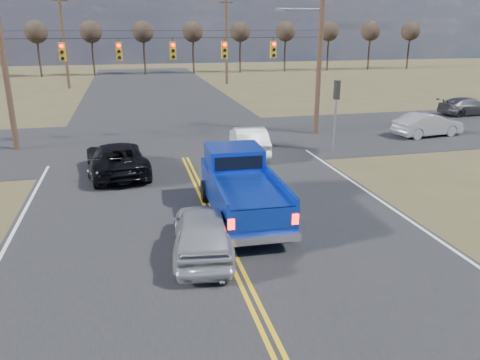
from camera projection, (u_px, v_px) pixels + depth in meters
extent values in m
plane|color=brown|center=(254.00, 304.00, 11.75)|extent=(160.00, 160.00, 0.00)
cube|color=#28282B|center=(196.00, 182.00, 20.99)|extent=(14.00, 120.00, 0.02)
cube|color=#28282B|center=(177.00, 141.00, 28.38)|extent=(120.00, 12.00, 0.02)
cylinder|color=#473323|center=(3.00, 59.00, 24.83)|extent=(0.32, 0.32, 10.00)
cylinder|color=#473323|center=(320.00, 54.00, 28.80)|extent=(0.32, 0.32, 10.00)
cylinder|color=black|center=(172.00, 38.00, 26.50)|extent=(18.00, 0.02, 0.02)
cylinder|color=black|center=(172.00, 31.00, 26.37)|extent=(18.00, 0.02, 0.02)
cube|color=#B28C14|center=(62.00, 52.00, 25.39)|extent=(0.34, 0.24, 1.00)
cylinder|color=#FF0C05|center=(61.00, 46.00, 25.16)|extent=(0.20, 0.06, 0.20)
cylinder|color=black|center=(62.00, 52.00, 25.26)|extent=(0.20, 0.06, 0.20)
cylinder|color=black|center=(63.00, 58.00, 25.37)|extent=(0.20, 0.06, 0.20)
cube|color=black|center=(61.00, 44.00, 25.10)|extent=(0.24, 0.14, 0.03)
cube|color=#B28C14|center=(119.00, 51.00, 26.06)|extent=(0.34, 0.24, 1.00)
cylinder|color=#FF0C05|center=(119.00, 45.00, 25.82)|extent=(0.20, 0.06, 0.20)
cylinder|color=black|center=(119.00, 51.00, 25.93)|extent=(0.20, 0.06, 0.20)
cylinder|color=black|center=(119.00, 58.00, 26.03)|extent=(0.20, 0.06, 0.20)
cube|color=black|center=(118.00, 43.00, 25.76)|extent=(0.24, 0.14, 0.03)
cube|color=#B28C14|center=(173.00, 51.00, 26.72)|extent=(0.34, 0.24, 1.00)
cylinder|color=#FF0C05|center=(173.00, 45.00, 26.48)|extent=(0.20, 0.06, 0.20)
cylinder|color=black|center=(173.00, 51.00, 26.59)|extent=(0.20, 0.06, 0.20)
cylinder|color=black|center=(173.00, 57.00, 26.69)|extent=(0.20, 0.06, 0.20)
cube|color=black|center=(173.00, 43.00, 26.42)|extent=(0.24, 0.14, 0.03)
cube|color=#B28C14|center=(224.00, 50.00, 27.38)|extent=(0.34, 0.24, 1.00)
cylinder|color=#FF0C05|center=(225.00, 44.00, 27.15)|extent=(0.20, 0.06, 0.20)
cylinder|color=black|center=(225.00, 50.00, 27.25)|extent=(0.20, 0.06, 0.20)
cylinder|color=black|center=(225.00, 56.00, 27.35)|extent=(0.20, 0.06, 0.20)
cube|color=black|center=(225.00, 42.00, 27.08)|extent=(0.24, 0.14, 0.03)
cube|color=#B28C14|center=(273.00, 50.00, 28.04)|extent=(0.34, 0.24, 1.00)
cylinder|color=#FF0C05|center=(274.00, 44.00, 27.81)|extent=(0.20, 0.06, 0.20)
cylinder|color=black|center=(274.00, 50.00, 27.91)|extent=(0.20, 0.06, 0.20)
cylinder|color=black|center=(274.00, 55.00, 28.01)|extent=(0.20, 0.06, 0.20)
cube|color=black|center=(274.00, 42.00, 27.75)|extent=(0.24, 0.14, 0.03)
cylinder|color=slate|center=(335.00, 123.00, 25.53)|extent=(0.12, 0.12, 3.20)
cube|color=black|center=(337.00, 90.00, 24.97)|extent=(0.24, 0.34, 1.00)
cylinder|color=slate|center=(300.00, 9.00, 27.67)|extent=(2.80, 0.10, 0.10)
cube|color=slate|center=(279.00, 10.00, 27.40)|extent=(0.55, 0.22, 0.14)
cylinder|color=#473323|center=(64.00, 42.00, 50.69)|extent=(0.32, 0.32, 10.00)
cube|color=#473323|center=(60.00, 1.00, 49.37)|extent=(1.60, 0.12, 0.12)
cylinder|color=#473323|center=(226.00, 41.00, 54.66)|extent=(0.32, 0.32, 10.00)
cube|color=#473323|center=(226.00, 2.00, 53.34)|extent=(1.60, 0.12, 0.12)
cylinder|color=#33261C|center=(39.00, 56.00, 63.22)|extent=(0.28, 0.28, 5.50)
sphere|color=#2D231C|center=(36.00, 32.00, 62.23)|extent=(3.00, 3.00, 3.00)
cylinder|color=#33261C|center=(93.00, 56.00, 64.77)|extent=(0.28, 0.28, 5.50)
sphere|color=#2D231C|center=(91.00, 32.00, 63.78)|extent=(3.00, 3.00, 3.00)
cylinder|color=#33261C|center=(144.00, 55.00, 66.31)|extent=(0.28, 0.28, 5.50)
sphere|color=#2D231C|center=(143.00, 32.00, 65.32)|extent=(3.00, 3.00, 3.00)
cylinder|color=#33261C|center=(193.00, 54.00, 67.85)|extent=(0.28, 0.28, 5.50)
sphere|color=#2D231C|center=(193.00, 31.00, 66.87)|extent=(3.00, 3.00, 3.00)
cylinder|color=#33261C|center=(240.00, 54.00, 69.40)|extent=(0.28, 0.28, 5.50)
sphere|color=#2D231C|center=(240.00, 31.00, 68.41)|extent=(3.00, 3.00, 3.00)
cylinder|color=#33261C|center=(285.00, 53.00, 70.94)|extent=(0.28, 0.28, 5.50)
sphere|color=#2D231C|center=(286.00, 31.00, 69.96)|extent=(3.00, 3.00, 3.00)
cylinder|color=#33261C|center=(328.00, 52.00, 72.49)|extent=(0.28, 0.28, 5.50)
sphere|color=#2D231C|center=(329.00, 31.00, 71.50)|extent=(3.00, 3.00, 3.00)
cylinder|color=#33261C|center=(369.00, 52.00, 74.03)|extent=(0.28, 0.28, 5.50)
sphere|color=#2D231C|center=(371.00, 31.00, 73.04)|extent=(3.00, 3.00, 3.00)
cylinder|color=#33261C|center=(408.00, 51.00, 75.58)|extent=(0.28, 0.28, 5.50)
sphere|color=#2D231C|center=(411.00, 31.00, 74.59)|extent=(3.00, 3.00, 3.00)
cylinder|color=black|center=(223.00, 233.00, 14.74)|extent=(0.38, 0.90, 0.89)
cylinder|color=black|center=(287.00, 227.00, 15.14)|extent=(0.38, 0.90, 0.89)
cylinder|color=black|center=(206.00, 191.00, 18.45)|extent=(0.38, 0.90, 0.89)
cylinder|color=black|center=(258.00, 188.00, 18.85)|extent=(0.38, 0.90, 0.89)
cube|color=#1033B6|center=(243.00, 193.00, 16.62)|extent=(2.40, 6.05, 1.11)
cube|color=#1033B6|center=(234.00, 157.00, 17.83)|extent=(2.11, 1.95, 0.80)
cube|color=black|center=(239.00, 163.00, 16.98)|extent=(1.77, 0.12, 0.50)
cube|color=#1033B6|center=(218.00, 188.00, 15.13)|extent=(0.23, 3.66, 0.22)
cube|color=#1033B6|center=(281.00, 184.00, 15.53)|extent=(0.23, 3.66, 0.22)
cube|color=#1033B6|center=(263.00, 219.00, 13.79)|extent=(2.22, 0.16, 0.66)
cube|color=silver|center=(264.00, 239.00, 13.91)|extent=(2.28, 0.27, 0.24)
cube|color=#FF0C05|center=(231.00, 224.00, 13.58)|extent=(0.20, 0.07, 0.33)
cube|color=#FF0C05|center=(295.00, 219.00, 13.95)|extent=(0.20, 0.07, 0.33)
imported|color=#A8ABB0|center=(203.00, 231.00, 14.11)|extent=(2.33, 4.60, 1.50)
imported|color=black|center=(117.00, 158.00, 21.86)|extent=(3.15, 5.67, 1.50)
imported|color=silver|center=(249.00, 141.00, 25.11)|extent=(2.14, 4.86, 1.55)
imported|color=#313236|center=(109.00, 159.00, 22.31)|extent=(1.89, 4.27, 1.22)
imported|color=#9EA1A6|center=(428.00, 125.00, 29.44)|extent=(2.13, 4.63, 1.47)
imported|color=#36363B|center=(467.00, 106.00, 36.47)|extent=(2.27, 4.86, 1.37)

